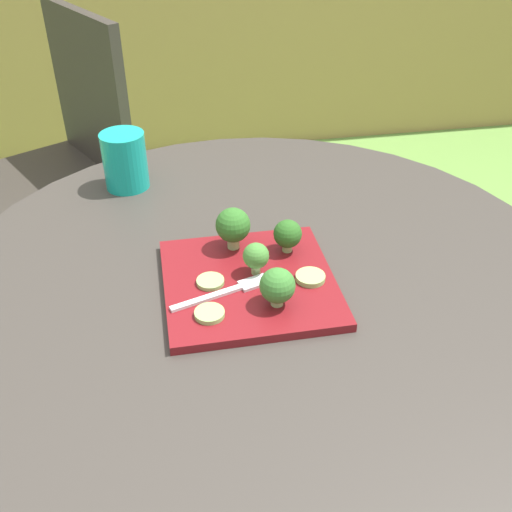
% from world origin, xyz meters
% --- Properties ---
extents(patio_table, '(1.00, 1.00, 0.71)m').
position_xyz_m(patio_table, '(0.00, 0.00, 0.49)').
color(patio_table, '#38332D').
rests_on(patio_table, ground_plane).
extents(patio_chair, '(0.60, 0.60, 0.90)m').
position_xyz_m(patio_chair, '(-0.41, 0.93, 0.53)').
color(patio_chair, '#332D28').
rests_on(patio_chair, ground_plane).
extents(salad_plate, '(0.25, 0.25, 0.01)m').
position_xyz_m(salad_plate, '(-0.03, -0.04, 0.72)').
color(salad_plate, maroon).
rests_on(salad_plate, patio_table).
extents(drinking_glass, '(0.08, 0.08, 0.11)m').
position_xyz_m(drinking_glass, '(-0.21, 0.31, 0.76)').
color(drinking_glass, '#149989').
rests_on(drinking_glass, patio_table).
extents(fork, '(0.15, 0.06, 0.00)m').
position_xyz_m(fork, '(-0.06, -0.07, 0.73)').
color(fork, silver).
rests_on(fork, salad_plate).
extents(broccoli_floret_0, '(0.06, 0.06, 0.07)m').
position_xyz_m(broccoli_floret_0, '(-0.04, 0.05, 0.77)').
color(broccoli_floret_0, '#99B770').
rests_on(broccoli_floret_0, salad_plate).
extents(broccoli_floret_1, '(0.05, 0.05, 0.06)m').
position_xyz_m(broccoli_floret_1, '(0.00, -0.11, 0.76)').
color(broccoli_floret_1, '#99B770').
rests_on(broccoli_floret_1, salad_plate).
extents(broccoli_floret_2, '(0.05, 0.05, 0.05)m').
position_xyz_m(broccoli_floret_2, '(0.04, 0.02, 0.76)').
color(broccoli_floret_2, '#99B770').
rests_on(broccoli_floret_2, salad_plate).
extents(broccoli_floret_3, '(0.04, 0.04, 0.05)m').
position_xyz_m(broccoli_floret_3, '(-0.02, -0.03, 0.76)').
color(broccoli_floret_3, '#99B770').
rests_on(broccoli_floret_3, salad_plate).
extents(cucumber_slice_0, '(0.04, 0.04, 0.01)m').
position_xyz_m(cucumber_slice_0, '(0.06, -0.06, 0.73)').
color(cucumber_slice_0, '#8EB766').
rests_on(cucumber_slice_0, salad_plate).
extents(cucumber_slice_1, '(0.04, 0.04, 0.01)m').
position_xyz_m(cucumber_slice_1, '(-0.10, -0.11, 0.73)').
color(cucumber_slice_1, '#8EB766').
rests_on(cucumber_slice_1, salad_plate).
extents(cucumber_slice_2, '(0.04, 0.04, 0.01)m').
position_xyz_m(cucumber_slice_2, '(-0.09, -0.04, 0.73)').
color(cucumber_slice_2, '#8EB766').
rests_on(cucumber_slice_2, salad_plate).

